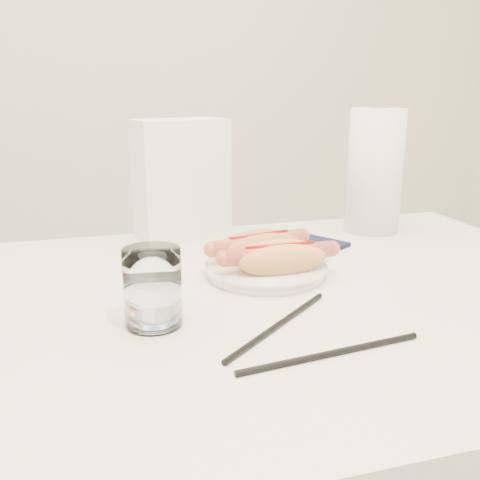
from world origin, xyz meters
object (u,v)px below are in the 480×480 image
object	(u,v)px
hotdog_left	(259,246)
hotdog_right	(279,258)
napkin_box	(181,179)
water_glass	(153,288)
paper_towel_roll	(375,171)
table	(250,330)
plate	(266,271)

from	to	relation	value
hotdog_left	hotdog_right	distance (m)	0.07
hotdog_left	napkin_box	size ratio (longest dim) A/B	0.75
water_glass	paper_towel_roll	size ratio (longest dim) A/B	0.40
table	napkin_box	xyz separation A→B (m)	(-0.04, 0.35, 0.18)
hotdog_left	hotdog_right	bearing A→B (deg)	-93.69
plate	hotdog_right	distance (m)	0.05
plate	water_glass	distance (m)	0.25
table	napkin_box	size ratio (longest dim) A/B	5.04
table	water_glass	bearing A→B (deg)	-155.54
table	plate	bearing A→B (deg)	55.15
table	water_glass	world-z (taller)	water_glass
plate	paper_towel_roll	world-z (taller)	paper_towel_roll
hotdog_right	napkin_box	xyz separation A→B (m)	(-0.10, 0.31, 0.08)
napkin_box	paper_towel_roll	size ratio (longest dim) A/B	0.93
plate	table	bearing A→B (deg)	-124.85
hotdog_left	hotdog_right	size ratio (longest dim) A/B	0.99
plate	hotdog_left	size ratio (longest dim) A/B	1.08
hotdog_left	napkin_box	xyz separation A→B (m)	(-0.09, 0.24, 0.08)
table	hotdog_right	distance (m)	0.12
table	napkin_box	world-z (taller)	napkin_box
table	hotdog_left	world-z (taller)	hotdog_left
table	paper_towel_roll	bearing A→B (deg)	37.96
hotdog_right	hotdog_left	bearing A→B (deg)	97.79
table	hotdog_left	xyz separation A→B (m)	(0.05, 0.11, 0.10)
hotdog_right	water_glass	world-z (taller)	water_glass
table	paper_towel_roll	distance (m)	0.50
hotdog_left	paper_towel_roll	xyz separation A→B (m)	(0.31, 0.17, 0.09)
hotdog_left	table	bearing A→B (deg)	-126.28
table	water_glass	distance (m)	0.20
hotdog_left	water_glass	world-z (taller)	water_glass
hotdog_left	napkin_box	world-z (taller)	napkin_box
plate	water_glass	size ratio (longest dim) A/B	1.88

